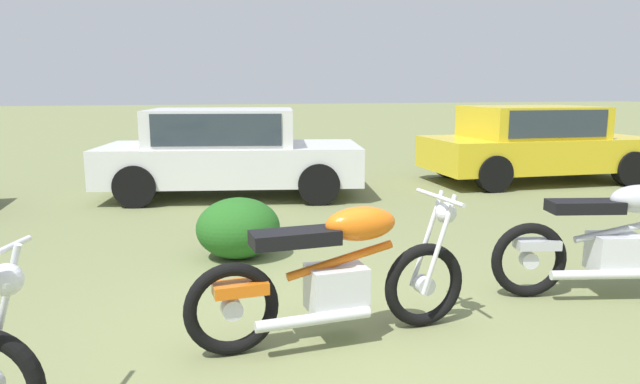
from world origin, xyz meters
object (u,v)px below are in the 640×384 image
(motorcycle_orange, at_px, (337,274))
(car_yellow, at_px, (534,140))
(motorcycle_silver, at_px, (617,241))
(shrub_low, at_px, (238,228))
(car_white, at_px, (228,148))

(motorcycle_orange, xyz_separation_m, car_yellow, (5.72, 5.58, 0.32))
(motorcycle_silver, distance_m, shrub_low, 3.57)
(shrub_low, bearing_deg, motorcycle_orange, -79.94)
(motorcycle_silver, relative_size, car_yellow, 0.49)
(motorcycle_silver, xyz_separation_m, shrub_low, (-2.94, 2.02, -0.17))
(motorcycle_orange, relative_size, car_yellow, 0.49)
(motorcycle_silver, distance_m, car_white, 6.15)
(motorcycle_orange, distance_m, car_white, 5.73)
(shrub_low, bearing_deg, car_white, 84.49)
(motorcycle_orange, relative_size, shrub_low, 2.37)
(shrub_low, bearing_deg, motorcycle_silver, -34.40)
(car_yellow, height_order, shrub_low, car_yellow)
(car_white, bearing_deg, car_yellow, 10.72)
(car_white, height_order, shrub_low, car_white)
(car_white, distance_m, shrub_low, 3.59)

